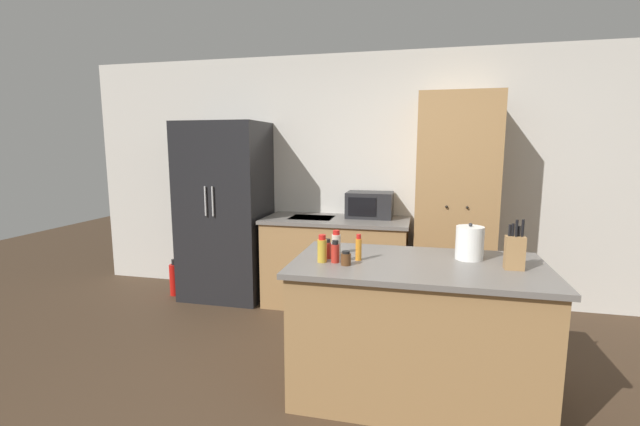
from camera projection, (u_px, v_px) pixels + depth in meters
name	position (u px, v px, depth m)	size (l,w,h in m)	color
wall_back	(401.00, 179.00, 4.51)	(7.20, 0.06, 2.60)	beige
refrigerator	(226.00, 211.00, 4.63)	(0.88, 0.71, 1.89)	black
back_counter	(336.00, 261.00, 4.44)	(1.48, 0.70, 0.91)	#9E7547
pantry_cabinet	(454.00, 207.00, 4.11)	(0.73, 0.64, 2.12)	#9E7547
kitchen_island	(416.00, 329.00, 2.81)	(1.60, 0.90, 0.90)	#9E7547
microwave	(370.00, 205.00, 4.41)	(0.47, 0.34, 0.26)	#232326
knife_block	(515.00, 252.00, 2.57)	(0.11, 0.08, 0.31)	#9E7547
spice_bottle_tall_dark	(346.00, 259.00, 2.67)	(0.06, 0.06, 0.09)	#563319
spice_bottle_short_red	(322.00, 249.00, 2.74)	(0.06, 0.06, 0.18)	gold
spice_bottle_amber_oil	(335.00, 252.00, 2.73)	(0.05, 0.05, 0.14)	#B2281E
spice_bottle_green_herb	(359.00, 248.00, 2.78)	(0.04, 0.04, 0.17)	orange
spice_bottle_pale_salt	(327.00, 249.00, 2.83)	(0.05, 0.05, 0.13)	#B2281E
spice_bottle_orange_cap	(336.00, 243.00, 2.94)	(0.06, 0.06, 0.17)	beige
kettle	(470.00, 243.00, 2.80)	(0.18, 0.18, 0.24)	white
fire_extinguisher	(175.00, 279.00, 4.74)	(0.11, 0.11, 0.41)	red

